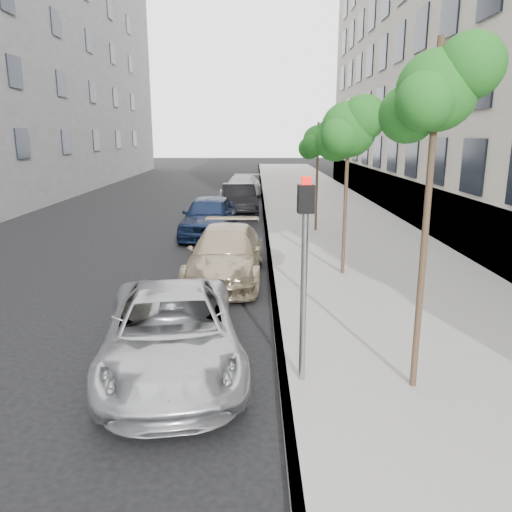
{
  "coord_description": "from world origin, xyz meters",
  "views": [
    {
      "loc": [
        0.72,
        -5.64,
        3.99
      ],
      "look_at": [
        0.74,
        4.48,
        1.5
      ],
      "focal_mm": 35.0,
      "sensor_mm": 36.0,
      "label": 1
    }
  ],
  "objects_px": {
    "suv": "(226,254)",
    "sedan_rear": "(242,188)",
    "tree_near": "(439,92)",
    "tree_far": "(319,141)",
    "sedan_black": "(239,200)",
    "sedan_blue": "(209,216)",
    "minivan": "(172,331)",
    "tree_mid": "(350,129)",
    "signal_pole": "(304,257)"
  },
  "relations": [
    {
      "from": "tree_near",
      "to": "tree_mid",
      "type": "bearing_deg",
      "value": 90.0
    },
    {
      "from": "signal_pole",
      "to": "tree_near",
      "type": "bearing_deg",
      "value": -10.12
    },
    {
      "from": "tree_mid",
      "to": "minivan",
      "type": "bearing_deg",
      "value": -125.1
    },
    {
      "from": "tree_near",
      "to": "minivan",
      "type": "relative_size",
      "value": 1.05
    },
    {
      "from": "tree_near",
      "to": "sedan_blue",
      "type": "relative_size",
      "value": 1.09
    },
    {
      "from": "minivan",
      "to": "sedan_rear",
      "type": "height_order",
      "value": "sedan_rear"
    },
    {
      "from": "minivan",
      "to": "sedan_blue",
      "type": "distance_m",
      "value": 11.51
    },
    {
      "from": "tree_near",
      "to": "suv",
      "type": "height_order",
      "value": "tree_near"
    },
    {
      "from": "tree_far",
      "to": "sedan_black",
      "type": "bearing_deg",
      "value": 123.95
    },
    {
      "from": "suv",
      "to": "sedan_black",
      "type": "distance_m",
      "value": 11.53
    },
    {
      "from": "suv",
      "to": "sedan_rear",
      "type": "distance_m",
      "value": 17.37
    },
    {
      "from": "signal_pole",
      "to": "sedan_black",
      "type": "bearing_deg",
      "value": 91.56
    },
    {
      "from": "sedan_rear",
      "to": "tree_near",
      "type": "bearing_deg",
      "value": -74.19
    },
    {
      "from": "suv",
      "to": "sedan_blue",
      "type": "xyz_separation_m",
      "value": [
        -1.0,
        5.97,
        0.09
      ]
    },
    {
      "from": "sedan_black",
      "to": "sedan_rear",
      "type": "xyz_separation_m",
      "value": [
        -0.0,
        5.84,
        -0.02
      ]
    },
    {
      "from": "tree_mid",
      "to": "sedan_rear",
      "type": "distance_m",
      "value": 17.92
    },
    {
      "from": "sedan_black",
      "to": "signal_pole",
      "type": "bearing_deg",
      "value": -90.92
    },
    {
      "from": "sedan_rear",
      "to": "sedan_blue",
      "type": "bearing_deg",
      "value": -87.19
    },
    {
      "from": "sedan_blue",
      "to": "sedan_black",
      "type": "height_order",
      "value": "sedan_blue"
    },
    {
      "from": "signal_pole",
      "to": "sedan_rear",
      "type": "xyz_separation_m",
      "value": [
        -1.57,
        23.57,
        -1.43
      ]
    },
    {
      "from": "sedan_rear",
      "to": "sedan_black",
      "type": "bearing_deg",
      "value": -82.15
    },
    {
      "from": "sedan_black",
      "to": "tree_mid",
      "type": "bearing_deg",
      "value": -79.75
    },
    {
      "from": "tree_far",
      "to": "sedan_black",
      "type": "distance_m",
      "value": 6.65
    },
    {
      "from": "tree_far",
      "to": "suv",
      "type": "relative_size",
      "value": 0.88
    },
    {
      "from": "tree_far",
      "to": "sedan_rear",
      "type": "relative_size",
      "value": 0.87
    },
    {
      "from": "tree_far",
      "to": "sedan_rear",
      "type": "height_order",
      "value": "tree_far"
    },
    {
      "from": "tree_near",
      "to": "sedan_rear",
      "type": "height_order",
      "value": "tree_near"
    },
    {
      "from": "tree_far",
      "to": "minivan",
      "type": "relative_size",
      "value": 0.89
    },
    {
      "from": "sedan_rear",
      "to": "suv",
      "type": "bearing_deg",
      "value": -82.15
    },
    {
      "from": "signal_pole",
      "to": "sedan_rear",
      "type": "bearing_deg",
      "value": 90.32
    },
    {
      "from": "signal_pole",
      "to": "sedan_blue",
      "type": "xyz_separation_m",
      "value": [
        -2.57,
        12.18,
        -1.35
      ]
    },
    {
      "from": "tree_near",
      "to": "tree_mid",
      "type": "relative_size",
      "value": 1.07
    },
    {
      "from": "tree_far",
      "to": "sedan_black",
      "type": "xyz_separation_m",
      "value": [
        -3.33,
        4.94,
        -2.97
      ]
    },
    {
      "from": "signal_pole",
      "to": "minivan",
      "type": "bearing_deg",
      "value": 159.36
    },
    {
      "from": "minivan",
      "to": "sedan_black",
      "type": "height_order",
      "value": "sedan_black"
    },
    {
      "from": "sedan_blue",
      "to": "sedan_rear",
      "type": "bearing_deg",
      "value": 88.28
    },
    {
      "from": "tree_mid",
      "to": "sedan_rear",
      "type": "xyz_separation_m",
      "value": [
        -3.33,
        17.28,
        -3.37
      ]
    },
    {
      "from": "tree_near",
      "to": "tree_far",
      "type": "xyz_separation_m",
      "value": [
        0.0,
        13.0,
        -0.82
      ]
    },
    {
      "from": "tree_mid",
      "to": "sedan_blue",
      "type": "bearing_deg",
      "value": 126.36
    },
    {
      "from": "minivan",
      "to": "sedan_rear",
      "type": "distance_m",
      "value": 22.91
    },
    {
      "from": "tree_far",
      "to": "suv",
      "type": "height_order",
      "value": "tree_far"
    },
    {
      "from": "suv",
      "to": "minivan",
      "type": "bearing_deg",
      "value": -94.37
    },
    {
      "from": "minivan",
      "to": "signal_pole",
      "type": "bearing_deg",
      "value": -25.7
    },
    {
      "from": "tree_far",
      "to": "sedan_blue",
      "type": "relative_size",
      "value": 0.92
    },
    {
      "from": "suv",
      "to": "tree_near",
      "type": "bearing_deg",
      "value": -60.52
    },
    {
      "from": "minivan",
      "to": "suv",
      "type": "distance_m",
      "value": 5.57
    },
    {
      "from": "tree_far",
      "to": "tree_near",
      "type": "bearing_deg",
      "value": -90.0
    },
    {
      "from": "tree_near",
      "to": "suv",
      "type": "xyz_separation_m",
      "value": [
        -3.33,
        6.41,
        -3.82
      ]
    },
    {
      "from": "sedan_blue",
      "to": "sedan_black",
      "type": "xyz_separation_m",
      "value": [
        1.0,
        5.56,
        -0.06
      ]
    },
    {
      "from": "tree_near",
      "to": "minivan",
      "type": "height_order",
      "value": "tree_near"
    }
  ]
}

